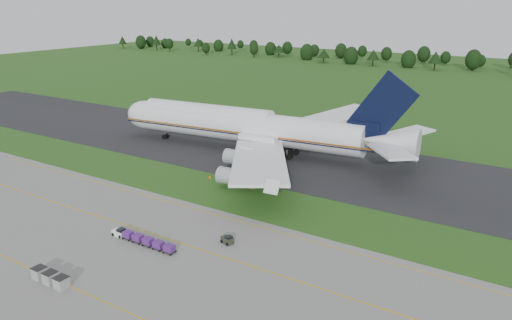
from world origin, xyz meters
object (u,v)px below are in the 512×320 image
Objects in this scene: aircraft at (249,126)px; utility_cart at (227,240)px; baggage_train at (142,239)px; uld_row at (50,278)px; edge_markers at (231,182)px.

utility_cart is at bearing -60.67° from aircraft.
utility_cart is (25.54, -45.46, -5.99)m from aircraft.
baggage_train is 6.00× the size of utility_cart.
aircraft is 37.50× the size of utility_cart.
aircraft is 69.55m from uld_row.
aircraft is at bearing 99.78° from uld_row.
baggage_train is 13.76m from utility_cart.
uld_row is (-13.77, -22.85, 0.32)m from utility_cart.
aircraft is 12.64× the size of uld_row.
edge_markers is (-15.39, 22.95, -0.32)m from utility_cart.
uld_row reaches higher than edge_markers.
edge_markers is (-1.62, 45.80, -0.64)m from uld_row.
edge_markers is (-3.84, 30.42, -0.51)m from baggage_train.
baggage_train is 1.10× the size of edge_markers.
edge_markers is at bearing 123.85° from utility_cart.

